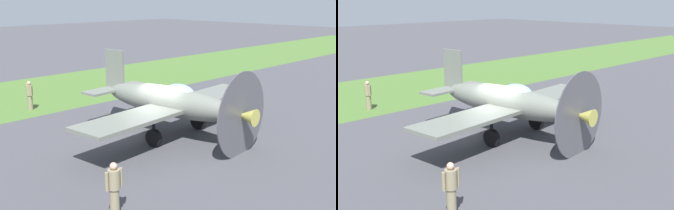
{
  "view_description": "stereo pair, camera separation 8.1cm",
  "coord_description": "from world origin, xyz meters",
  "views": [
    {
      "loc": [
        13.37,
        14.15,
        6.54
      ],
      "look_at": [
        -0.86,
        0.17,
        1.49
      ],
      "focal_mm": 45.97,
      "sensor_mm": 36.0,
      "label": 1
    },
    {
      "loc": [
        13.31,
        14.21,
        6.54
      ],
      "look_at": [
        -0.86,
        0.17,
        1.49
      ],
      "focal_mm": 45.97,
      "sensor_mm": 36.0,
      "label": 2
    }
  ],
  "objects": [
    {
      "name": "ground_crew_chief",
      "position": [
        5.95,
        4.57,
        0.91
      ],
      "size": [
        0.63,
        0.38,
        1.73
      ],
      "rotation": [
        0.0,
        0.0,
        3.09
      ],
      "color": "#847A5B",
      "rests_on": "ground"
    },
    {
      "name": "grass_verge",
      "position": [
        0.0,
        -12.86,
        0.0
      ],
      "size": [
        120.0,
        11.0,
        0.01
      ],
      "primitive_type": "cube",
      "color": "#476B2D",
      "rests_on": "ground"
    },
    {
      "name": "airplane_lead",
      "position": [
        -0.88,
        0.35,
        1.69
      ],
      "size": [
        11.37,
        9.0,
        4.04
      ],
      "rotation": [
        0.0,
        0.0,
        0.08
      ],
      "color": "slate",
      "rests_on": "ground"
    },
    {
      "name": "ground_plane",
      "position": [
        0.0,
        0.0,
        0.0
      ],
      "size": [
        160.0,
        160.0,
        0.0
      ],
      "primitive_type": "plane",
      "color": "#424247"
    },
    {
      "name": "ground_crew_mechanic",
      "position": [
        1.48,
        -8.98,
        0.91
      ],
      "size": [
        0.38,
        0.63,
        1.73
      ],
      "rotation": [
        0.0,
        0.0,
        4.58
      ],
      "color": "#847A5B",
      "rests_on": "ground"
    }
  ]
}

